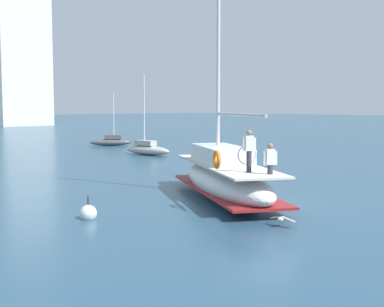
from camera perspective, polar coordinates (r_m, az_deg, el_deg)
name	(u,v)px	position (r m, az deg, el deg)	size (l,w,h in m)	color
ground_plane	(262,204)	(21.52, 7.62, -5.43)	(400.00, 400.00, 0.00)	#284C66
main_sailboat	(225,177)	(22.58, 3.62, -2.53)	(7.18, 9.39, 14.28)	silver
moored_sloop_near	(147,149)	(42.55, -4.88, 0.53)	(1.40, 4.79, 6.44)	#B7B2A8
moored_catamaran	(111,141)	(52.89, -8.74, 1.33)	(3.83, 3.29, 5.22)	#4C4C51
seagull	(282,219)	(17.55, 9.76, -6.99)	(0.47, 0.93, 0.17)	silver
mooring_buoy	(88,213)	(18.91, -11.16, -6.38)	(0.61, 0.61, 0.91)	silver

